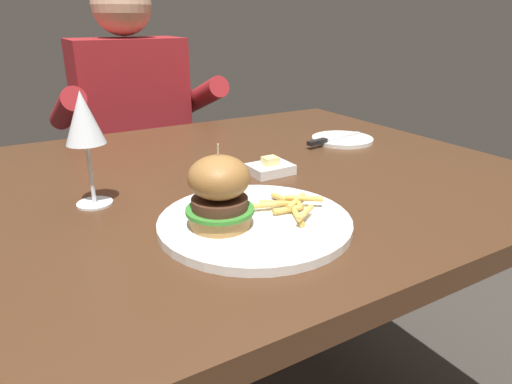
{
  "coord_description": "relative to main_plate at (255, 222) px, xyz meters",
  "views": [
    {
      "loc": [
        -0.39,
        -0.8,
        1.05
      ],
      "look_at": [
        -0.05,
        -0.21,
        0.78
      ],
      "focal_mm": 32.0,
      "sensor_mm": 36.0,
      "label": 1
    }
  ],
  "objects": [
    {
      "name": "dining_table",
      "position": [
        0.07,
        0.24,
        -0.09
      ],
      "size": [
        1.24,
        0.97,
        0.74
      ],
      "color": "#472B19",
      "rests_on": "ground"
    },
    {
      "name": "main_plate",
      "position": [
        0.0,
        0.0,
        0.0
      ],
      "size": [
        0.3,
        0.3,
        0.01
      ],
      "primitive_type": "cylinder",
      "color": "white",
      "rests_on": "dining_table"
    },
    {
      "name": "burger_sandwich",
      "position": [
        -0.06,
        0.01,
        0.06
      ],
      "size": [
        0.1,
        0.1,
        0.13
      ],
      "color": "#B78447",
      "rests_on": "main_plate"
    },
    {
      "name": "fries_pile",
      "position": [
        0.06,
        -0.0,
        0.02
      ],
      "size": [
        0.12,
        0.12,
        0.02
      ],
      "color": "#E0B251",
      "rests_on": "main_plate"
    },
    {
      "name": "wine_glass",
      "position": [
        -0.19,
        0.22,
        0.14
      ],
      "size": [
        0.07,
        0.07,
        0.2
      ],
      "color": "silver",
      "rests_on": "dining_table"
    },
    {
      "name": "bread_plate",
      "position": [
        0.46,
        0.33,
        -0.0
      ],
      "size": [
        0.16,
        0.16,
        0.01
      ],
      "primitive_type": "cylinder",
      "color": "white",
      "rests_on": "dining_table"
    },
    {
      "name": "table_knife",
      "position": [
        0.41,
        0.32,
        0.01
      ],
      "size": [
        0.19,
        0.05,
        0.01
      ],
      "color": "silver",
      "rests_on": "bread_plate"
    },
    {
      "name": "butter_dish",
      "position": [
        0.16,
        0.2,
        0.0
      ],
      "size": [
        0.09,
        0.07,
        0.04
      ],
      "color": "white",
      "rests_on": "dining_table"
    },
    {
      "name": "diner_person",
      "position": [
        0.1,
        1.0,
        -0.18
      ],
      "size": [
        0.51,
        0.36,
        1.18
      ],
      "color": "#282833",
      "rests_on": "ground"
    }
  ]
}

